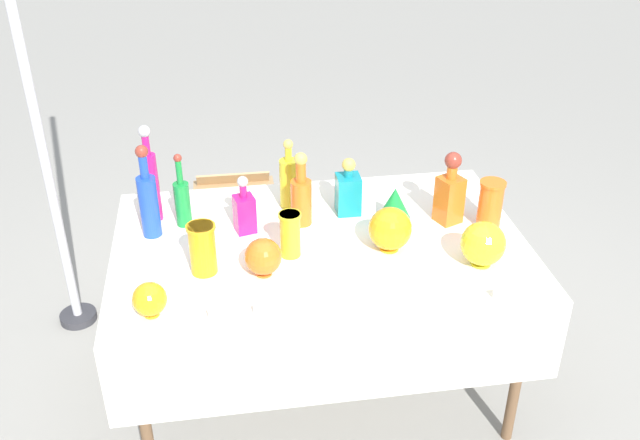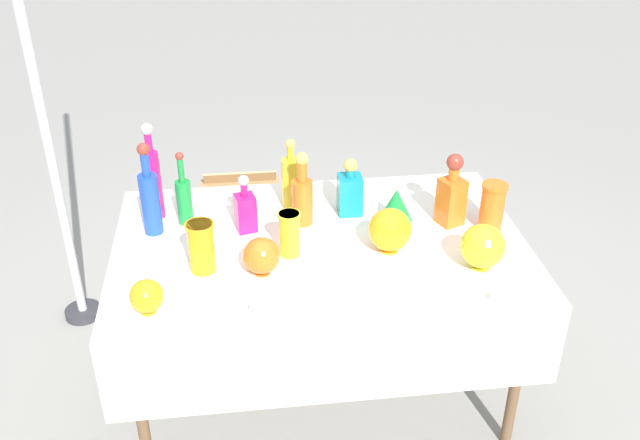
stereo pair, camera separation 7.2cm
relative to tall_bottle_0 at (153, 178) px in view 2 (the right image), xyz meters
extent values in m
plane|color=gray|center=(0.65, -0.29, -0.94)|extent=(40.00, 40.00, 0.00)
cube|color=white|center=(0.65, -0.29, -0.19)|extent=(1.63, 1.05, 0.03)
cube|color=white|center=(0.65, -0.81, -0.35)|extent=(1.63, 0.01, 0.35)
cylinder|color=brown|center=(-0.06, -0.71, -0.57)|extent=(0.04, 0.04, 0.73)
cylinder|color=brown|center=(1.37, -0.71, -0.57)|extent=(0.04, 0.04, 0.73)
cylinder|color=brown|center=(-0.06, 0.14, -0.57)|extent=(0.04, 0.04, 0.73)
cylinder|color=brown|center=(1.37, 0.14, -0.57)|extent=(0.04, 0.04, 0.73)
cylinder|color=#C61972|center=(0.00, 0.00, -0.03)|extent=(0.06, 0.06, 0.29)
cylinder|color=#C61972|center=(0.00, 0.00, 0.16)|extent=(0.03, 0.03, 0.09)
sphere|color=#B2B2B7|center=(0.00, 0.00, 0.22)|extent=(0.05, 0.05, 0.05)
cylinder|color=yellow|center=(0.57, 0.03, -0.07)|extent=(0.08, 0.08, 0.21)
cylinder|color=yellow|center=(0.57, 0.03, 0.07)|extent=(0.03, 0.03, 0.06)
sphere|color=gold|center=(0.57, 0.03, 0.11)|extent=(0.04, 0.04, 0.04)
cylinder|color=#198C38|center=(0.12, -0.07, -0.08)|extent=(0.06, 0.06, 0.19)
cylinder|color=#198C38|center=(0.12, -0.07, 0.06)|extent=(0.03, 0.03, 0.10)
sphere|color=maroon|center=(0.12, -0.07, 0.12)|extent=(0.03, 0.03, 0.03)
cylinder|color=orange|center=(0.60, -0.13, -0.08)|extent=(0.09, 0.09, 0.19)
cylinder|color=orange|center=(0.60, -0.13, 0.06)|extent=(0.04, 0.04, 0.08)
sphere|color=gold|center=(0.60, -0.13, 0.11)|extent=(0.05, 0.05, 0.05)
cylinder|color=blue|center=(-0.01, -0.13, -0.05)|extent=(0.08, 0.08, 0.26)
cylinder|color=blue|center=(-0.01, -0.13, 0.13)|extent=(0.03, 0.03, 0.10)
sphere|color=maroon|center=(-0.01, -0.13, 0.19)|extent=(0.05, 0.05, 0.05)
cube|color=orange|center=(1.20, -0.21, -0.08)|extent=(0.12, 0.12, 0.20)
cylinder|color=orange|center=(1.20, -0.21, 0.05)|extent=(0.04, 0.04, 0.06)
sphere|color=maroon|center=(1.20, -0.21, 0.10)|extent=(0.07, 0.07, 0.07)
cube|color=teal|center=(0.81, -0.07, -0.09)|extent=(0.10, 0.10, 0.17)
cylinder|color=teal|center=(0.81, -0.07, 0.01)|extent=(0.04, 0.04, 0.04)
sphere|color=gold|center=(0.81, -0.07, 0.04)|extent=(0.06, 0.06, 0.06)
cube|color=#C61972|center=(0.37, -0.16, -0.10)|extent=(0.09, 0.09, 0.16)
cylinder|color=#C61972|center=(0.37, -0.16, 0.01)|extent=(0.03, 0.03, 0.06)
sphere|color=#B2B2B7|center=(0.37, -0.16, 0.05)|extent=(0.04, 0.04, 0.04)
cylinder|color=yellow|center=(0.53, -0.36, -0.09)|extent=(0.08, 0.08, 0.18)
cylinder|color=yellow|center=(0.53, -0.36, 0.00)|extent=(0.09, 0.09, 0.01)
cylinder|color=orange|center=(0.20, -0.43, -0.08)|extent=(0.10, 0.10, 0.20)
cylinder|color=orange|center=(0.20, -0.43, 0.01)|extent=(0.11, 0.11, 0.01)
cylinder|color=orange|center=(1.36, -0.27, -0.08)|extent=(0.10, 0.10, 0.20)
cylinder|color=orange|center=(1.36, -0.27, 0.02)|extent=(0.11, 0.11, 0.01)
cylinder|color=#198C38|center=(0.98, -0.17, -0.17)|extent=(0.06, 0.06, 0.01)
cone|color=#198C38|center=(0.98, -0.17, -0.10)|extent=(0.14, 0.14, 0.14)
cylinder|color=yellow|center=(1.23, -0.54, -0.17)|extent=(0.08, 0.08, 0.01)
sphere|color=yellow|center=(1.23, -0.54, -0.09)|extent=(0.17, 0.17, 0.17)
cylinder|color=orange|center=(0.41, -0.48, -0.17)|extent=(0.06, 0.06, 0.01)
sphere|color=orange|center=(0.41, -0.48, -0.10)|extent=(0.14, 0.14, 0.14)
cylinder|color=orange|center=(0.91, -0.38, -0.17)|extent=(0.08, 0.08, 0.01)
sphere|color=orange|center=(0.91, -0.38, -0.09)|extent=(0.17, 0.17, 0.17)
cylinder|color=orange|center=(0.01, -0.66, -0.17)|extent=(0.05, 0.05, 0.01)
sphere|color=orange|center=(0.01, -0.66, -0.11)|extent=(0.12, 0.12, 0.12)
cube|color=white|center=(0.23, -0.72, -0.16)|extent=(0.06, 0.02, 0.04)
cube|color=white|center=(1.22, -0.75, -0.16)|extent=(0.05, 0.02, 0.04)
cube|color=white|center=(0.39, -0.72, -0.16)|extent=(0.06, 0.02, 0.04)
cube|color=tan|center=(0.35, 0.92, -0.76)|extent=(0.47, 0.42, 0.36)
cube|color=tan|center=(0.35, 1.04, -0.54)|extent=(0.42, 0.07, 0.09)
cube|color=tan|center=(0.34, 0.76, -0.80)|extent=(0.57, 0.49, 0.28)
cube|color=tan|center=(0.34, 0.86, -0.61)|extent=(0.43, 0.21, 0.09)
cylinder|color=silver|center=(-0.49, 0.36, 0.26)|extent=(0.04, 0.04, 2.39)
cylinder|color=#333338|center=(-0.49, 0.36, -0.92)|extent=(0.18, 0.18, 0.04)
camera|label=1|loc=(0.29, -2.66, 1.33)|focal=40.00mm
camera|label=2|loc=(0.36, -2.67, 1.33)|focal=40.00mm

